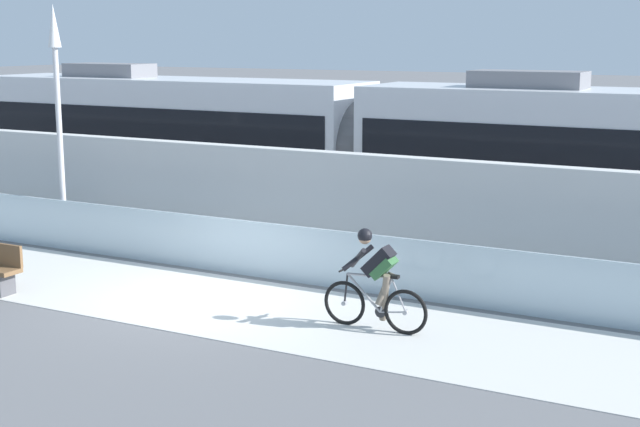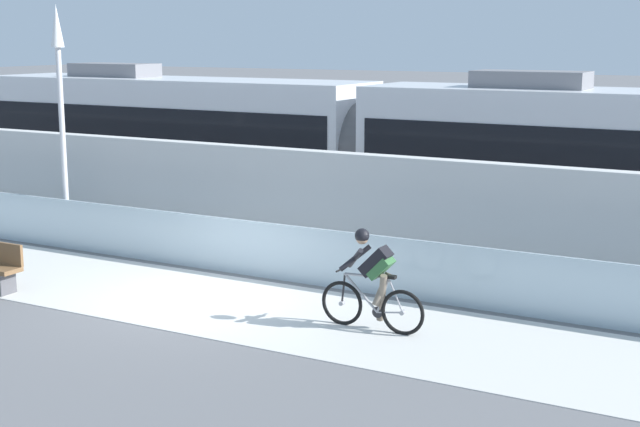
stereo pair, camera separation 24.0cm
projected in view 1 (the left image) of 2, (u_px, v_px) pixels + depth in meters
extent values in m
plane|color=slate|center=(193.00, 300.00, 15.79)|extent=(200.00, 200.00, 0.00)
cube|color=silver|center=(193.00, 300.00, 15.79)|extent=(32.00, 3.20, 0.01)
cube|color=silver|center=(249.00, 248.00, 17.29)|extent=(32.00, 0.05, 1.08)
cube|color=silver|center=(295.00, 203.00, 18.74)|extent=(32.00, 0.36, 2.25)
cube|color=#595654|center=(348.00, 233.00, 21.11)|extent=(32.00, 0.08, 0.01)
cube|color=#595654|center=(373.00, 222.00, 22.35)|extent=(32.00, 0.08, 0.01)
cube|color=silver|center=(170.00, 137.00, 23.94)|extent=(11.00, 2.50, 3.10)
cube|color=black|center=(170.00, 124.00, 23.87)|extent=(10.56, 2.54, 1.04)
cube|color=red|center=(172.00, 188.00, 24.20)|extent=(10.78, 2.53, 0.28)
cube|color=slate|center=(109.00, 70.00, 24.51)|extent=(2.40, 1.10, 0.36)
cube|color=#232326|center=(73.00, 185.00, 25.85)|extent=(1.40, 1.88, 0.20)
cylinder|color=black|center=(55.00, 190.00, 25.24)|extent=(0.60, 0.10, 0.60)
cylinder|color=black|center=(90.00, 183.00, 26.48)|extent=(0.60, 0.10, 0.60)
cube|color=#232326|center=(286.00, 206.00, 22.62)|extent=(1.40, 1.88, 0.20)
cylinder|color=black|center=(271.00, 213.00, 22.01)|extent=(0.60, 0.10, 0.60)
cylinder|color=black|center=(300.00, 204.00, 23.25)|extent=(0.60, 0.10, 0.60)
cube|color=black|center=(20.00, 128.00, 26.44)|extent=(0.16, 2.54, 2.94)
cube|color=silver|center=(619.00, 166.00, 18.66)|extent=(11.00, 2.50, 3.10)
cube|color=black|center=(620.00, 149.00, 18.59)|extent=(10.56, 2.54, 1.04)
cube|color=red|center=(615.00, 231.00, 18.92)|extent=(10.78, 2.53, 0.28)
cube|color=slate|center=(528.00, 79.00, 19.24)|extent=(2.40, 1.10, 0.36)
cube|color=#232326|center=(455.00, 223.00, 20.57)|extent=(1.40, 1.88, 0.20)
cylinder|color=black|center=(444.00, 231.00, 19.96)|extent=(0.60, 0.10, 0.60)
cylinder|color=black|center=(465.00, 220.00, 21.21)|extent=(0.60, 0.10, 0.60)
cylinder|color=#59595B|center=(367.00, 150.00, 21.30)|extent=(0.60, 2.30, 2.30)
torus|color=black|center=(345.00, 303.00, 14.36)|extent=(0.72, 0.06, 0.72)
cylinder|color=#99999E|center=(345.00, 303.00, 14.36)|extent=(0.07, 0.10, 0.07)
torus|color=black|center=(406.00, 312.00, 13.88)|extent=(0.72, 0.06, 0.72)
cylinder|color=#99999E|center=(406.00, 312.00, 13.88)|extent=(0.07, 0.10, 0.07)
cylinder|color=#99999E|center=(364.00, 293.00, 14.17)|extent=(0.60, 0.04, 0.58)
cylinder|color=#99999E|center=(386.00, 295.00, 13.99)|extent=(0.22, 0.04, 0.59)
cylinder|color=#99999E|center=(369.00, 276.00, 14.07)|extent=(0.76, 0.04, 0.07)
cylinder|color=#99999E|center=(393.00, 312.00, 13.98)|extent=(0.43, 0.03, 0.09)
cylinder|color=#99999E|center=(399.00, 295.00, 13.89)|extent=(0.27, 0.02, 0.53)
cylinder|color=black|center=(346.00, 288.00, 14.30)|extent=(0.08, 0.03, 0.49)
cube|color=black|center=(392.00, 276.00, 13.89)|extent=(0.24, 0.10, 0.05)
cylinder|color=black|center=(348.00, 267.00, 14.23)|extent=(0.03, 0.58, 0.03)
cylinder|color=#262628|center=(380.00, 312.00, 14.09)|extent=(0.18, 0.02, 0.18)
cube|color=black|center=(379.00, 261.00, 13.95)|extent=(0.50, 0.28, 0.51)
cube|color=#336638|center=(384.00, 268.00, 13.92)|extent=(0.38, 0.30, 0.38)
sphere|color=tan|center=(365.00, 238.00, 13.99)|extent=(0.20, 0.20, 0.20)
sphere|color=black|center=(365.00, 236.00, 13.99)|extent=(0.23, 0.23, 0.23)
cylinder|color=black|center=(358.00, 258.00, 14.11)|extent=(0.44, 0.41, 0.41)
cylinder|color=black|center=(358.00, 258.00, 14.11)|extent=(0.44, 0.41, 0.41)
cylinder|color=#726656|center=(385.00, 298.00, 14.01)|extent=(0.29, 0.33, 0.80)
cylinder|color=#726656|center=(385.00, 289.00, 13.98)|extent=(0.29, 0.33, 0.54)
cylinder|color=gray|center=(66.00, 241.00, 19.92)|extent=(0.24, 0.24, 0.20)
cylinder|color=silver|center=(60.00, 146.00, 19.51)|extent=(0.12, 0.12, 4.20)
cone|color=white|center=(54.00, 26.00, 19.02)|extent=(0.28, 0.28, 0.90)
cube|color=#4C4C51|center=(6.00, 285.00, 15.98)|extent=(0.08, 0.36, 0.41)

